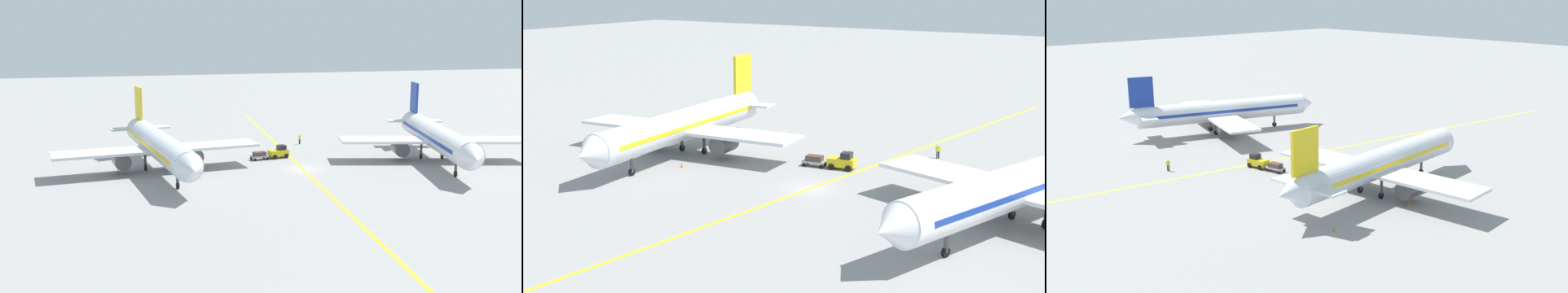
% 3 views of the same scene
% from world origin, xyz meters
% --- Properties ---
extents(ground_plane, '(400.00, 400.00, 0.00)m').
position_xyz_m(ground_plane, '(0.00, 0.00, 0.00)').
color(ground_plane, gray).
extents(apron_yellow_centreline, '(16.22, 119.01, 0.01)m').
position_xyz_m(apron_yellow_centreline, '(0.00, 0.00, 0.00)').
color(apron_yellow_centreline, yellow).
rests_on(apron_yellow_centreline, ground).
extents(airplane_at_gate, '(28.31, 34.82, 10.60)m').
position_xyz_m(airplane_at_gate, '(-20.71, 0.42, 3.71)').
color(airplane_at_gate, white).
rests_on(airplane_at_gate, ground).
extents(airplane_adjacent_stand, '(28.36, 35.55, 10.60)m').
position_xyz_m(airplane_adjacent_stand, '(19.41, -4.12, 3.71)').
color(airplane_adjacent_stand, silver).
rests_on(airplane_adjacent_stand, ground).
extents(baggage_tug_white, '(3.21, 2.17, 2.11)m').
position_xyz_m(baggage_tug_white, '(0.71, -8.43, 0.90)').
color(baggage_tug_white, gold).
rests_on(baggage_tug_white, ground).
extents(baggage_cart_trailing, '(2.80, 1.82, 1.24)m').
position_xyz_m(baggage_cart_trailing, '(3.97, -7.88, 0.76)').
color(baggage_cart_trailing, gray).
rests_on(baggage_cart_trailing, ground).
extents(ground_crew_worker, '(0.48, 0.39, 1.68)m').
position_xyz_m(ground_crew_worker, '(-6.43, -18.62, 0.91)').
color(ground_crew_worker, '#23232D').
rests_on(ground_crew_worker, ground).
extents(traffic_cone_near_nose, '(0.32, 0.32, 0.55)m').
position_xyz_m(traffic_cone_near_nose, '(24.97, -4.96, 0.28)').
color(traffic_cone_near_nose, orange).
rests_on(traffic_cone_near_nose, ground).
extents(traffic_cone_mid_apron, '(0.32, 0.32, 0.55)m').
position_xyz_m(traffic_cone_mid_apron, '(24.46, -16.98, 0.28)').
color(traffic_cone_mid_apron, orange).
rests_on(traffic_cone_mid_apron, ground).
extents(traffic_cone_by_wingtip, '(0.32, 0.32, 0.55)m').
position_xyz_m(traffic_cone_by_wingtip, '(16.17, 0.45, 0.28)').
color(traffic_cone_by_wingtip, orange).
rests_on(traffic_cone_by_wingtip, ground).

